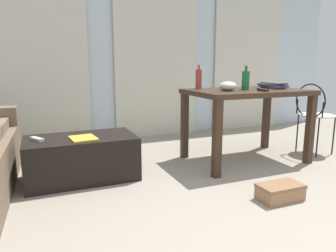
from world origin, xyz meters
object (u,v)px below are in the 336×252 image
Objects in this scene: tv_remote_on_table at (263,90)px; tv_remote_primary at (37,139)px; coffee_table at (82,158)px; wire_chair at (314,110)px; bowl at (228,86)px; shoebox at (280,192)px; craft_table at (247,100)px; scissors at (248,89)px; magazine at (83,138)px; bottle_near at (198,79)px; bottle_far at (246,80)px; book_stack at (273,85)px.

tv_remote_on_table is 1.03× the size of tv_remote_primary.
tv_remote_primary is (-0.36, 0.01, 0.21)m from coffee_table.
coffee_table is 1.86m from tv_remote_on_table.
bowl is at bearing 178.69° from wire_chair.
craft_table is at bearing 69.18° from shoebox.
craft_table is 1.49× the size of wire_chair.
wire_chair reaches higher than tv_remote_primary.
scissors reaches higher than magazine.
craft_table is at bearing -3.49° from coffee_table.
bottle_near is (-0.45, 0.26, 0.22)m from craft_table.
craft_table is 2.10m from tv_remote_primary.
tv_remote_on_table is (0.30, -0.16, -0.04)m from bowl.
tv_remote_primary is at bearing 175.84° from bottle_far.
magazine is at bearing -178.01° from scissors.
scissors is at bearing -18.93° from bottle_near.
craft_table is at bearing 106.02° from tv_remote_on_table.
bottle_near is 1.47m from shoebox.
tv_remote_primary is at bearing -174.91° from bottle_near.
shoebox is at bearing -42.45° from magazine.
wire_chair is at bearing -5.80° from craft_table.
bottle_far reaches higher than magazine.
bottle_near is at bearing 4.50° from magazine.
wire_chair is 4.95× the size of tv_remote_on_table.
bottle_far is 0.22m from tv_remote_on_table.
book_stack is at bearing 7.57° from bowl.
scissors is at bearing 51.29° from craft_table.
bottle_near reaches higher than coffee_table.
coffee_table is at bearing 175.20° from bottle_far.
craft_table is 0.26m from tv_remote_on_table.
book_stack reaches higher than coffee_table.
scissors reaches higher than coffee_table.
craft_table is 0.16m from scissors.
coffee_table is 1.78m from craft_table.
craft_table is 7.38× the size of tv_remote_on_table.
bowl is (-1.16, 0.03, 0.31)m from wire_chair.
shoebox is (-0.37, -0.96, -0.60)m from craft_table.
coffee_table is 3.79× the size of magazine.
tv_remote_primary is 0.46× the size of shoebox.
magazine is (-1.72, 0.25, -0.39)m from tv_remote_on_table.
bowl is 0.55× the size of book_stack.
tv_remote_on_table is at bearing -37.86° from tv_remote_primary.
tv_remote_on_table is at bearing -86.13° from craft_table.
shoebox is at bearing -108.63° from bottle_far.
coffee_table is at bearing 141.76° from shoebox.
craft_table is 7.61× the size of tv_remote_primary.
craft_table is 0.89m from wire_chair.
bowl reaches higher than shoebox.
scissors is (0.07, 0.08, 0.12)m from craft_table.
tv_remote_on_table reaches higher than craft_table.
bowl is (1.43, -0.17, 0.63)m from coffee_table.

